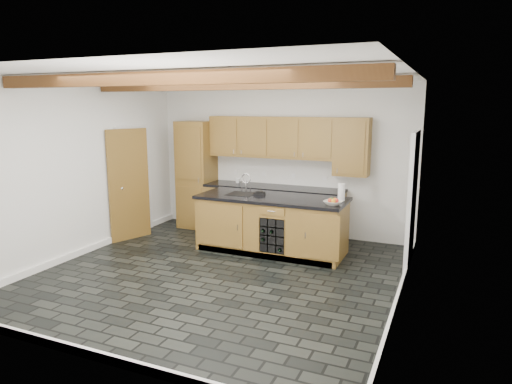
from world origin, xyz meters
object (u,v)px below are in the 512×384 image
Objects in this scene: kitchen_scale at (259,193)px; fruit_bowl at (333,203)px; island at (272,224)px; paper_towel at (341,192)px.

fruit_bowl is at bearing -26.97° from kitchen_scale.
kitchen_scale reaches higher than island.
kitchen_scale is 0.77× the size of paper_towel.
kitchen_scale is 0.78× the size of fruit_bowl.
island is 9.01× the size of paper_towel.
fruit_bowl is 0.38m from paper_towel.
paper_towel reaches higher than fruit_bowl.
kitchen_scale is at bearing 167.55° from fruit_bowl.
island is at bearing -31.84° from kitchen_scale.
kitchen_scale is (-0.26, 0.08, 0.49)m from island.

